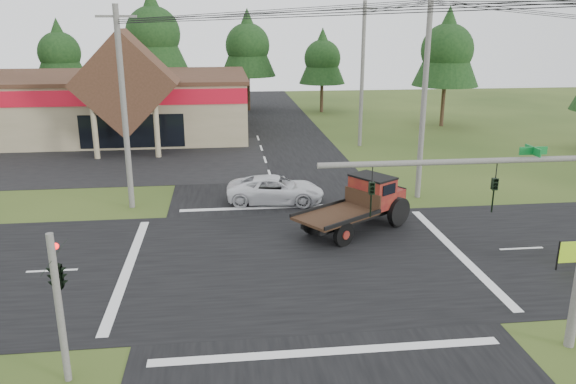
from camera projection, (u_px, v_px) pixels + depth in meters
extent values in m
plane|color=#2A3F16|center=(298.00, 260.00, 23.72)|extent=(120.00, 120.00, 0.00)
cube|color=black|center=(298.00, 259.00, 23.72)|extent=(12.00, 120.00, 0.02)
cube|color=black|center=(298.00, 259.00, 23.72)|extent=(120.00, 12.00, 0.02)
cube|color=black|center=(70.00, 162.00, 40.23)|extent=(28.00, 14.00, 0.02)
cube|color=gray|center=(75.00, 106.00, 49.74)|extent=(30.00, 15.00, 5.00)
cube|color=#3E2719|center=(71.00, 77.00, 49.00)|extent=(30.40, 15.40, 0.30)
cube|color=maroon|center=(48.00, 99.00, 42.10)|extent=(30.00, 0.12, 1.20)
cube|color=#3E2719|center=(126.00, 83.00, 41.51)|extent=(7.78, 4.00, 7.78)
cylinder|color=gray|center=(95.00, 132.00, 40.61)|extent=(0.40, 0.40, 4.00)
cylinder|color=gray|center=(157.00, 131.00, 41.10)|extent=(0.40, 0.40, 4.00)
cube|color=black|center=(132.00, 131.00, 43.54)|extent=(8.00, 0.08, 2.60)
cylinder|color=#595651|center=(463.00, 162.00, 15.24)|extent=(8.00, 0.16, 0.16)
imported|color=black|center=(494.00, 195.00, 15.64)|extent=(0.16, 0.20, 1.00)
imported|color=black|center=(371.00, 200.00, 15.25)|extent=(0.16, 0.20, 1.00)
cube|color=#0C6626|center=(533.00, 151.00, 15.38)|extent=(0.80, 0.04, 0.22)
cylinder|color=#595651|center=(59.00, 310.00, 15.12)|extent=(0.20, 0.20, 4.40)
imported|color=black|center=(55.00, 255.00, 14.88)|extent=(0.53, 2.48, 1.00)
sphere|color=#FF0C0C|center=(55.00, 246.00, 14.96)|extent=(0.18, 0.18, 0.18)
cylinder|color=#595651|center=(124.00, 111.00, 28.91)|extent=(0.30, 0.30, 10.50)
cube|color=#595651|center=(116.00, 16.00, 27.56)|extent=(2.00, 0.12, 0.12)
cylinder|color=#595651|center=(424.00, 96.00, 30.54)|extent=(0.30, 0.30, 11.50)
cylinder|color=#595651|center=(362.00, 76.00, 43.89)|extent=(0.30, 0.30, 11.20)
cube|color=#595651|center=(365.00, 9.00, 42.43)|extent=(2.00, 0.12, 0.12)
cylinder|color=#332316|center=(65.00, 98.00, 60.92)|extent=(0.36, 0.36, 3.50)
cone|color=black|center=(59.00, 50.00, 59.45)|extent=(5.60, 5.60, 6.60)
sphere|color=black|center=(59.00, 53.00, 59.54)|extent=(4.40, 4.40, 4.40)
cylinder|color=#332316|center=(157.00, 93.00, 60.92)|extent=(0.36, 0.36, 4.55)
cone|color=black|center=(153.00, 30.00, 59.01)|extent=(7.28, 7.28, 8.58)
sphere|color=black|center=(153.00, 34.00, 59.13)|extent=(5.72, 5.72, 5.72)
cylinder|color=#332316|center=(249.00, 93.00, 63.08)|extent=(0.36, 0.36, 3.85)
cone|color=black|center=(248.00, 42.00, 61.46)|extent=(6.16, 6.16, 7.26)
sphere|color=black|center=(248.00, 45.00, 61.56)|extent=(4.84, 4.84, 4.84)
cylinder|color=#332316|center=(322.00, 98.00, 62.16)|extent=(0.36, 0.36, 3.15)
cone|color=black|center=(322.00, 56.00, 60.84)|extent=(5.04, 5.04, 5.94)
sphere|color=black|center=(322.00, 58.00, 60.92)|extent=(3.96, 3.96, 3.96)
cylinder|color=#332316|center=(443.00, 106.00, 53.66)|extent=(0.36, 0.36, 3.85)
cone|color=black|center=(447.00, 46.00, 52.05)|extent=(6.16, 6.16, 7.26)
sphere|color=black|center=(447.00, 50.00, 52.14)|extent=(4.84, 4.84, 4.84)
imported|color=white|center=(276.00, 190.00, 31.06)|extent=(5.60, 3.15, 1.48)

